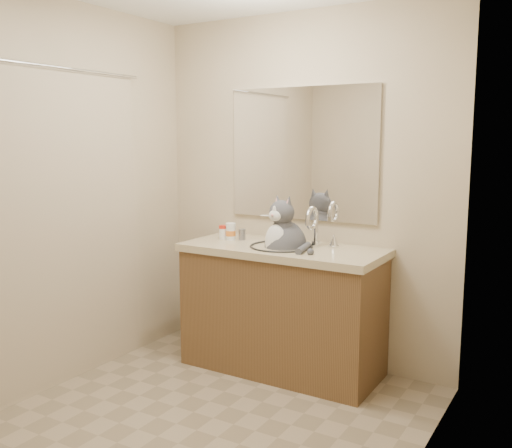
{
  "coord_description": "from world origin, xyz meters",
  "views": [
    {
      "loc": [
        1.75,
        -2.29,
        1.56
      ],
      "look_at": [
        -0.02,
        0.65,
        1.04
      ],
      "focal_mm": 40.0,
      "sensor_mm": 36.0,
      "label": 1
    }
  ],
  "objects_px": {
    "pill_bottle_redcap": "(223,232)",
    "pill_bottle_orange": "(231,232)",
    "grey_canister": "(242,234)",
    "cat": "(285,244)"
  },
  "relations": [
    {
      "from": "pill_bottle_orange",
      "to": "grey_canister",
      "type": "distance_m",
      "value": 0.08
    },
    {
      "from": "cat",
      "to": "grey_canister",
      "type": "xyz_separation_m",
      "value": [
        -0.38,
        0.07,
        0.02
      ]
    },
    {
      "from": "cat",
      "to": "pill_bottle_orange",
      "type": "bearing_deg",
      "value": -170.87
    },
    {
      "from": "pill_bottle_redcap",
      "to": "cat",
      "type": "bearing_deg",
      "value": -2.99
    },
    {
      "from": "pill_bottle_redcap",
      "to": "pill_bottle_orange",
      "type": "xyz_separation_m",
      "value": [
        0.06,
        0.01,
        0.01
      ]
    },
    {
      "from": "pill_bottle_redcap",
      "to": "grey_canister",
      "type": "relative_size",
      "value": 1.29
    },
    {
      "from": "cat",
      "to": "grey_canister",
      "type": "distance_m",
      "value": 0.39
    },
    {
      "from": "pill_bottle_redcap",
      "to": "grey_canister",
      "type": "distance_m",
      "value": 0.14
    },
    {
      "from": "cat",
      "to": "pill_bottle_redcap",
      "type": "bearing_deg",
      "value": -169.59
    },
    {
      "from": "grey_canister",
      "to": "pill_bottle_redcap",
      "type": "bearing_deg",
      "value": -159.45
    }
  ]
}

